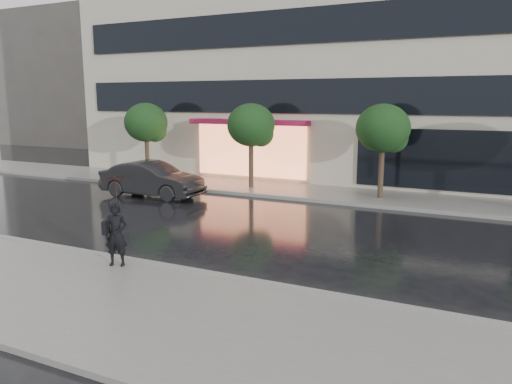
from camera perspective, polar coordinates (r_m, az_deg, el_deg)
The scene contains 12 objects.
ground at distance 13.50m, azimuth -8.24°, elevation -7.47°, with size 120.00×120.00×0.00m, color black.
sidewalk_near at distance 11.11m, azimuth -17.88°, elevation -11.56°, with size 60.00×4.50×0.12m, color slate.
sidewalk_far at distance 22.44m, azimuth 6.60°, elevation -0.04°, with size 60.00×3.50×0.12m, color slate.
curb_near at distance 12.71m, azimuth -10.80°, elevation -8.37°, with size 60.00×0.25×0.14m, color gray.
curb_far at distance 20.82m, azimuth 4.99°, elevation -0.80°, with size 60.00×0.25×0.14m, color gray.
office_building at distance 29.86m, azimuth 12.25°, elevation 19.65°, with size 30.00×12.76×18.00m.
bg_building_left at distance 50.86m, azimuth -18.37°, elevation 12.09°, with size 14.00×10.00×12.00m, color #59544F.
tree_far_west at distance 26.26m, azimuth -12.31°, elevation 7.61°, with size 2.20×2.20×3.99m.
tree_mid_west at distance 23.04m, azimuth -0.40°, elevation 7.48°, with size 2.20×2.20×3.99m.
tree_mid_east at distance 21.07m, azimuth 14.49°, elevation 6.86°, with size 2.20×2.20×3.99m.
parked_car at distance 21.96m, azimuth -11.82°, elevation 1.42°, with size 1.60×4.60×1.51m, color black.
pedestrian_with_umbrella at distance 12.49m, azimuth -15.70°, elevation -1.54°, with size 1.19×1.20×2.26m.
Camera 1 is at (7.30, -10.57, 4.14)m, focal length 35.00 mm.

